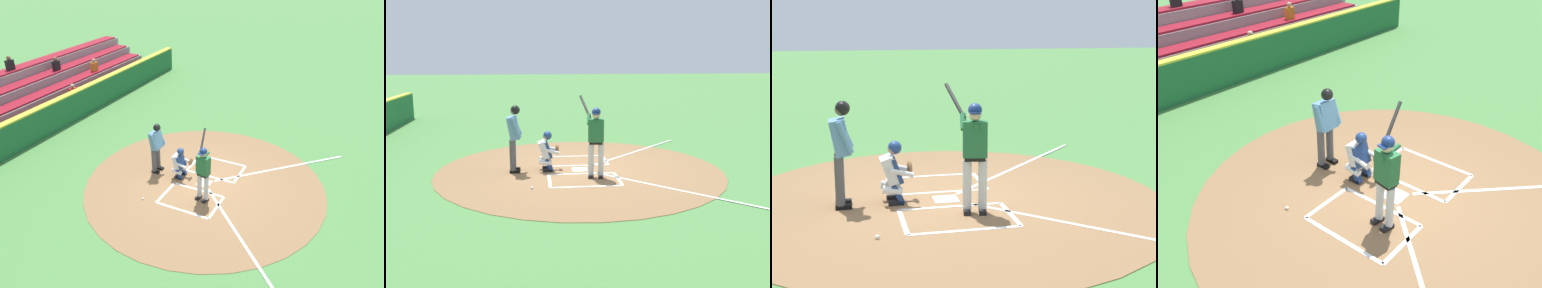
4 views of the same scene
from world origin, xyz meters
TOP-DOWN VIEW (x-y plane):
  - ground_plane at (0.00, 0.00)m, footprint 120.00×120.00m
  - dirt_circle at (0.00, 0.00)m, footprint 8.00×8.00m
  - home_plate_and_chalk at (0.00, 0.88)m, footprint 7.93×4.91m
  - batter at (0.83, 0.33)m, footprint 1.03×0.58m
  - catcher at (-0.03, -0.92)m, footprint 0.59×0.60m
  - plate_umpire at (0.02, -1.82)m, footprint 0.58×0.41m
  - baseball at (1.69, -1.36)m, footprint 0.07×0.07m
  - backstop_wall at (0.00, -7.50)m, footprint 22.00×0.36m

SIDE VIEW (x-z plane):
  - ground_plane at x=0.00m, z-range 0.00..0.00m
  - dirt_circle at x=0.00m, z-range 0.00..0.01m
  - home_plate_and_chalk at x=0.00m, z-range 0.01..0.02m
  - baseball at x=1.69m, z-range 0.00..0.07m
  - catcher at x=-0.03m, z-range 0.02..1.15m
  - backstop_wall at x=0.00m, z-range 0.00..1.31m
  - plate_umpire at x=0.02m, z-range 0.14..2.01m
  - batter at x=0.83m, z-range 0.04..2.16m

